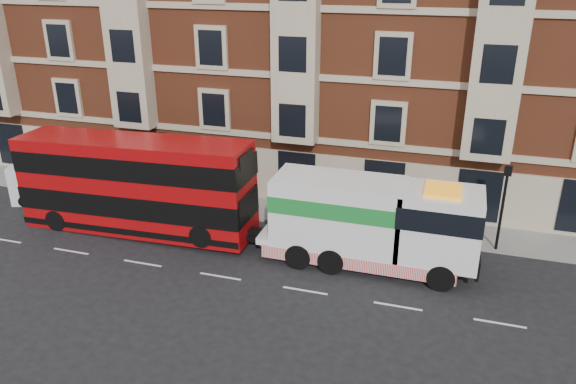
% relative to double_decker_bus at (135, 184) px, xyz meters
% --- Properties ---
extents(ground, '(120.00, 120.00, 0.00)m').
position_rel_double_decker_bus_xyz_m(ground, '(5.97, -3.08, -2.66)').
color(ground, black).
rests_on(ground, ground).
extents(sidewalk, '(90.00, 3.00, 0.15)m').
position_rel_double_decker_bus_xyz_m(sidewalk, '(5.97, 4.42, -2.59)').
color(sidewalk, slate).
rests_on(sidewalk, ground).
extents(victorian_terrace, '(45.00, 12.00, 20.40)m').
position_rel_double_decker_bus_xyz_m(victorian_terrace, '(6.47, 11.92, 7.40)').
color(victorian_terrace, brown).
rests_on(victorian_terrace, ground).
extents(lamp_post_west, '(0.35, 0.15, 4.35)m').
position_rel_double_decker_bus_xyz_m(lamp_post_west, '(-0.03, 3.12, 0.01)').
color(lamp_post_west, black).
rests_on(lamp_post_west, sidewalk).
extents(lamp_post_east, '(0.35, 0.15, 4.35)m').
position_rel_double_decker_bus_xyz_m(lamp_post_east, '(17.97, 3.12, 0.01)').
color(lamp_post_east, black).
rests_on(lamp_post_east, sidewalk).
extents(double_decker_bus, '(12.42, 2.85, 5.03)m').
position_rel_double_decker_bus_xyz_m(double_decker_bus, '(0.00, 0.00, 0.00)').
color(double_decker_bus, '#A1080B').
rests_on(double_decker_bus, ground).
extents(tow_truck, '(9.94, 2.94, 4.14)m').
position_rel_double_decker_bus_xyz_m(tow_truck, '(12.07, 0.00, -0.47)').
color(tow_truck, white).
rests_on(tow_truck, ground).
extents(box_van, '(4.76, 2.91, 2.31)m').
position_rel_double_decker_bus_xyz_m(box_van, '(-6.87, 1.92, -1.53)').
color(box_van, white).
rests_on(box_van, ground).
extents(pedestrian, '(0.69, 0.54, 1.67)m').
position_rel_double_decker_bus_xyz_m(pedestrian, '(-4.22, 3.48, -1.68)').
color(pedestrian, black).
rests_on(pedestrian, sidewalk).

